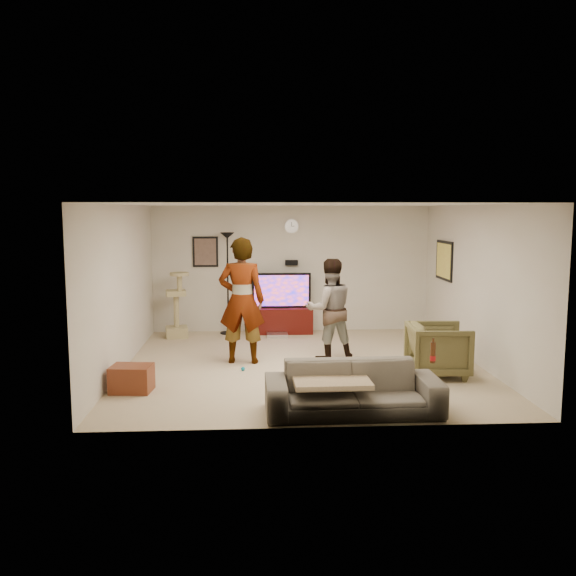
{
  "coord_description": "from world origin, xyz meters",
  "views": [
    {
      "loc": [
        -0.77,
        -9.22,
        2.42
      ],
      "look_at": [
        -0.22,
        0.2,
        1.2
      ],
      "focal_mm": 37.66,
      "sensor_mm": 36.0,
      "label": 1
    }
  ],
  "objects": [
    {
      "name": "floor",
      "position": [
        0.0,
        0.0,
        -0.01
      ],
      "size": [
        5.5,
        5.5,
        0.02
      ],
      "primitive_type": "cube",
      "color": "tan",
      "rests_on": "ground"
    },
    {
      "name": "picture_back",
      "position": [
        -1.7,
        2.73,
        1.6
      ],
      "size": [
        0.42,
        0.03,
        0.52
      ],
      "primitive_type": "cube",
      "color": "brown",
      "rests_on": "wall_back"
    },
    {
      "name": "tv_stand",
      "position": [
        -0.21,
        2.5,
        0.25
      ],
      "size": [
        1.22,
        0.45,
        0.51
      ],
      "primitive_type": "cube",
      "color": "#3B0B07",
      "rests_on": "floor"
    },
    {
      "name": "tv_screen",
      "position": [
        -0.21,
        2.46,
        0.85
      ],
      "size": [
        1.06,
        0.01,
        0.6
      ],
      "primitive_type": "cube",
      "color": "#EC401B",
      "rests_on": "tv"
    },
    {
      "name": "beer_bottle",
      "position": [
        1.37,
        -2.3,
        0.73
      ],
      "size": [
        0.06,
        0.06,
        0.25
      ],
      "primitive_type": "cylinder",
      "color": "#45210B",
      "rests_on": "sofa"
    },
    {
      "name": "person_left",
      "position": [
        -0.95,
        0.22,
        1.0
      ],
      "size": [
        0.77,
        0.54,
        2.0
      ],
      "primitive_type": "imported",
      "rotation": [
        0.0,
        0.0,
        3.06
      ],
      "color": "#9594A6",
      "rests_on": "floor"
    },
    {
      "name": "armchair",
      "position": [
        1.94,
        -0.73,
        0.39
      ],
      "size": [
        0.9,
        0.88,
        0.77
      ],
      "primitive_type": "imported",
      "rotation": [
        0.0,
        0.0,
        1.51
      ],
      "color": "brown",
      "rests_on": "floor"
    },
    {
      "name": "sofa",
      "position": [
        0.41,
        -2.3,
        0.3
      ],
      "size": [
        2.09,
        0.84,
        0.61
      ],
      "primitive_type": "imported",
      "rotation": [
        0.0,
        0.0,
        0.01
      ],
      "color": "#5B5449",
      "rests_on": "floor"
    },
    {
      "name": "person_right",
      "position": [
        0.47,
        0.36,
        0.82
      ],
      "size": [
        0.88,
        0.74,
        1.65
      ],
      "primitive_type": "imported",
      "rotation": [
        0.0,
        0.0,
        3.29
      ],
      "color": "navy",
      "rests_on": "floor"
    },
    {
      "name": "throw_blanket",
      "position": [
        0.15,
        -2.3,
        0.41
      ],
      "size": [
        0.91,
        0.71,
        0.06
      ],
      "primitive_type": "cube",
      "rotation": [
        0.0,
        0.0,
        0.01
      ],
      "color": "tan",
      "rests_on": "sofa"
    },
    {
      "name": "floor_lamp",
      "position": [
        -1.26,
        2.51,
        0.99
      ],
      "size": [
        0.32,
        0.32,
        1.99
      ],
      "primitive_type": "cylinder",
      "color": "black",
      "rests_on": "floor"
    },
    {
      "name": "wall_speaker",
      "position": [
        0.0,
        2.69,
        1.38
      ],
      "size": [
        0.25,
        0.1,
        0.1
      ],
      "primitive_type": "cube",
      "color": "black",
      "rests_on": "wall_back"
    },
    {
      "name": "wall_front",
      "position": [
        0.0,
        -2.75,
        1.25
      ],
      "size": [
        5.5,
        0.04,
        2.5
      ],
      "primitive_type": "cube",
      "color": "beige",
      "rests_on": "floor"
    },
    {
      "name": "wall_left",
      "position": [
        -2.75,
        0.0,
        1.25
      ],
      "size": [
        0.04,
        5.5,
        2.5
      ],
      "primitive_type": "cube",
      "color": "beige",
      "rests_on": "floor"
    },
    {
      "name": "side_table",
      "position": [
        -2.4,
        -1.26,
        0.18
      ],
      "size": [
        0.57,
        0.45,
        0.36
      ],
      "primitive_type": "cube",
      "rotation": [
        0.0,
        0.0,
        -0.1
      ],
      "color": "#5F2916",
      "rests_on": "floor"
    },
    {
      "name": "cat_tree",
      "position": [
        -2.23,
        2.22,
        0.63
      ],
      "size": [
        0.47,
        0.47,
        1.26
      ],
      "primitive_type": "cube",
      "rotation": [
        0.0,
        0.0,
        0.18
      ],
      "color": "tan",
      "rests_on": "floor"
    },
    {
      "name": "tv",
      "position": [
        -0.21,
        2.5,
        0.85
      ],
      "size": [
        1.16,
        0.08,
        0.69
      ],
      "primitive_type": "cube",
      "color": "black",
      "rests_on": "tv_stand"
    },
    {
      "name": "ceiling",
      "position": [
        0.0,
        0.0,
        2.51
      ],
      "size": [
        5.5,
        5.5,
        0.02
      ],
      "primitive_type": "cube",
      "color": "silver",
      "rests_on": "wall_back"
    },
    {
      "name": "toy_ball",
      "position": [
        -0.93,
        -0.3,
        0.03
      ],
      "size": [
        0.06,
        0.06,
        0.06
      ],
      "primitive_type": "sphere",
      "color": "#0C7693",
      "rests_on": "floor"
    },
    {
      "name": "wall_back",
      "position": [
        0.0,
        2.75,
        1.25
      ],
      "size": [
        5.5,
        0.04,
        2.5
      ],
      "primitive_type": "cube",
      "color": "beige",
      "rests_on": "floor"
    },
    {
      "name": "wall_clock",
      "position": [
        0.0,
        2.72,
        2.1
      ],
      "size": [
        0.26,
        0.04,
        0.26
      ],
      "primitive_type": "cylinder",
      "rotation": [
        1.57,
        0.0,
        0.0
      ],
      "color": "silver",
      "rests_on": "wall_back"
    },
    {
      "name": "wall_right",
      "position": [
        2.75,
        0.0,
        1.25
      ],
      "size": [
        0.04,
        5.5,
        2.5
      ],
      "primitive_type": "cube",
      "color": "beige",
      "rests_on": "floor"
    },
    {
      "name": "picture_right",
      "position": [
        2.73,
        1.6,
        1.5
      ],
      "size": [
        0.03,
        0.78,
        0.62
      ],
      "primitive_type": "cube",
      "color": "#EBD055",
      "rests_on": "wall_right"
    },
    {
      "name": "console_box",
      "position": [
        -0.31,
        2.11,
        0.04
      ],
      "size": [
        0.4,
        0.3,
        0.07
      ],
      "primitive_type": "cube",
      "color": "silver",
      "rests_on": "floor"
    }
  ]
}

